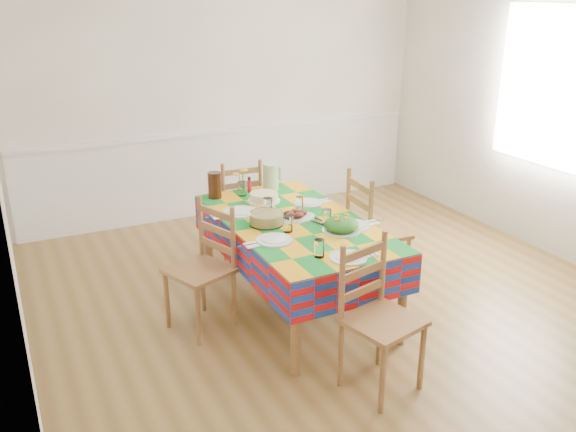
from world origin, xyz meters
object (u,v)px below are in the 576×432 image
at_px(tea_pitcher, 215,185).
at_px(chair_right, 373,232).
at_px(green_pitcher, 271,177).
at_px(meat_platter, 295,215).
at_px(chair_near, 378,318).
at_px(chair_far, 239,207).
at_px(dining_table, 295,230).
at_px(chair_left, 204,268).

xyz_separation_m(tea_pitcher, chair_right, (1.06, -0.76, -0.33)).
bearing_deg(green_pitcher, chair_right, -53.56).
xyz_separation_m(meat_platter, tea_pitcher, (-0.37, 0.72, 0.08)).
distance_m(tea_pitcher, chair_near, 1.96).
xyz_separation_m(chair_near, chair_far, (0.01, 2.26, -0.02)).
distance_m(dining_table, chair_left, 0.74).
bearing_deg(chair_far, tea_pitcher, 50.69).
distance_m(dining_table, chair_far, 1.14).
relative_size(meat_platter, tea_pitcher, 1.43).
height_order(meat_platter, chair_far, chair_far).
distance_m(meat_platter, chair_left, 0.79).
bearing_deg(chair_near, tea_pitcher, 86.20).
bearing_deg(chair_near, green_pitcher, 71.11).
bearing_deg(dining_table, tea_pitcher, 114.41).
xyz_separation_m(dining_table, chair_right, (0.71, 0.00, -0.14)).
bearing_deg(chair_right, tea_pitcher, 58.67).
bearing_deg(green_pitcher, chair_left, -139.52).
bearing_deg(chair_far, dining_table, 94.51).
bearing_deg(meat_platter, chair_left, -177.84).
bearing_deg(dining_table, chair_right, 0.28).
distance_m(chair_far, chair_right, 1.33).
bearing_deg(chair_left, chair_right, 68.81).
height_order(green_pitcher, chair_left, green_pitcher).
bearing_deg(chair_left, dining_table, 68.07).
relative_size(chair_far, chair_right, 0.93).
xyz_separation_m(tea_pitcher, chair_near, (0.34, -1.90, -0.34)).
distance_m(chair_near, chair_left, 1.34).
relative_size(tea_pitcher, chair_right, 0.22).
xyz_separation_m(green_pitcher, chair_right, (0.56, -0.75, -0.33)).
xyz_separation_m(dining_table, tea_pitcher, (-0.35, 0.77, 0.18)).
relative_size(meat_platter, chair_right, 0.32).
bearing_deg(green_pitcher, meat_platter, -100.16).
xyz_separation_m(meat_platter, chair_far, (-0.03, 1.09, -0.28)).
xyz_separation_m(green_pitcher, chair_left, (-0.87, -0.74, -0.36)).
bearing_deg(chair_right, chair_near, 151.96).
relative_size(tea_pitcher, chair_left, 0.23).
distance_m(chair_left, chair_right, 1.43).
bearing_deg(chair_left, meat_platter, 71.43).
bearing_deg(meat_platter, green_pitcher, 79.84).
height_order(dining_table, green_pitcher, green_pitcher).
bearing_deg(chair_right, chair_left, 94.00).
distance_m(dining_table, chair_right, 0.72).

